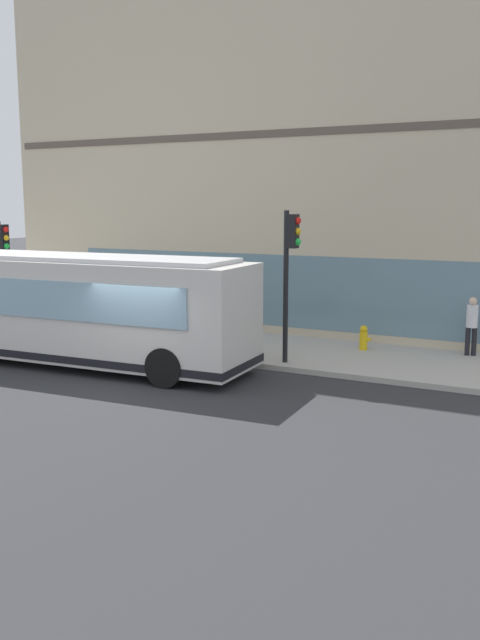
{
  "coord_description": "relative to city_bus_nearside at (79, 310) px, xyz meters",
  "views": [
    {
      "loc": [
        -13.99,
        -9.97,
        4.44
      ],
      "look_at": [
        1.68,
        -1.81,
        1.49
      ],
      "focal_mm": 38.83,
      "sensor_mm": 36.0,
      "label": 1
    }
  ],
  "objects": [
    {
      "name": "newspaper_vending_box",
      "position": [
        3.19,
        0.42,
        -0.95
      ],
      "size": [
        0.44,
        0.43,
        0.9
      ],
      "color": "#263F99",
      "rests_on": "sidewalk_curb"
    },
    {
      "name": "sidewalk_curb",
      "position": [
        3.99,
        -2.76,
        -1.48
      ],
      "size": [
        4.34,
        40.0,
        0.15
      ],
      "primitive_type": "cube",
      "color": "#B2ADA3",
      "rests_on": "ground"
    },
    {
      "name": "ground",
      "position": [
        -0.78,
        -2.76,
        -1.55
      ],
      "size": [
        120.0,
        120.0,
        0.0
      ],
      "primitive_type": "plane",
      "color": "#2D2D30"
    },
    {
      "name": "fire_hydrant",
      "position": [
        4.93,
        -6.65,
        -1.04
      ],
      "size": [
        0.35,
        0.35,
        0.74
      ],
      "color": "yellow",
      "rests_on": "sidewalk_curb"
    },
    {
      "name": "pedestrian_walking_along_curb",
      "position": [
        5.57,
        -9.62,
        -0.43
      ],
      "size": [
        0.32,
        0.32,
        1.69
      ],
      "color": "black",
      "rests_on": "sidewalk_curb"
    },
    {
      "name": "pedestrian_near_hydrant",
      "position": [
        4.01,
        3.34,
        -0.46
      ],
      "size": [
        0.32,
        0.32,
        1.64
      ],
      "color": "#8C3F8C",
      "rests_on": "sidewalk_curb"
    },
    {
      "name": "traffic_light_down_block",
      "position": [
        2.45,
        5.37,
        1.2
      ],
      "size": [
        0.32,
        0.49,
        3.73
      ],
      "color": "black",
      "rests_on": "sidewalk_curb"
    },
    {
      "name": "traffic_light_near_corner",
      "position": [
        2.33,
        -5.35,
        1.48
      ],
      "size": [
        0.32,
        0.49,
        4.14
      ],
      "color": "black",
      "rests_on": "sidewalk_curb"
    },
    {
      "name": "city_bus_nearside",
      "position": [
        0.0,
        0.0,
        0.0
      ],
      "size": [
        3.05,
        10.16,
        3.07
      ],
      "color": "silver",
      "rests_on": "ground"
    },
    {
      "name": "building_corner",
      "position": [
        9.46,
        -2.76,
        4.53
      ],
      "size": [
        6.66,
        21.42,
        12.2
      ],
      "color": "beige",
      "rests_on": "ground"
    }
  ]
}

